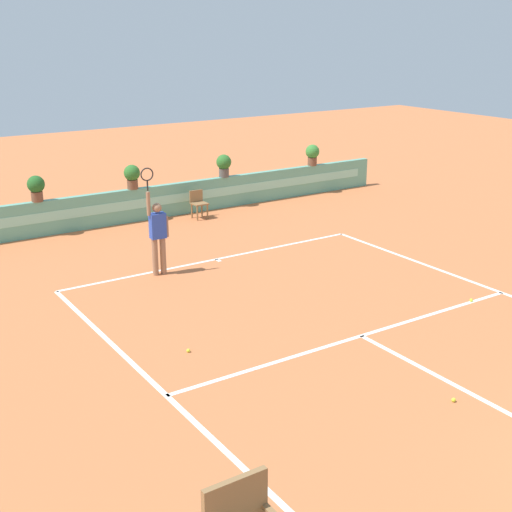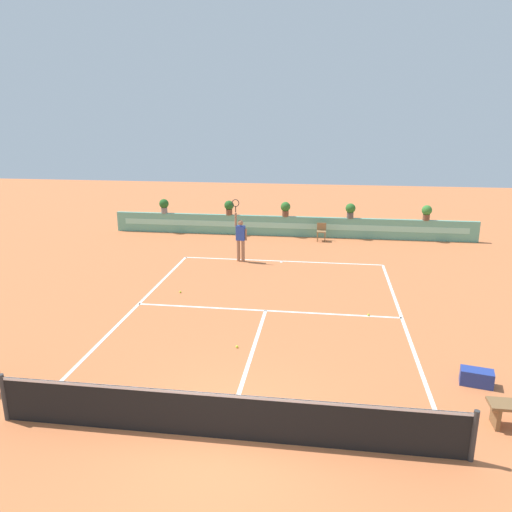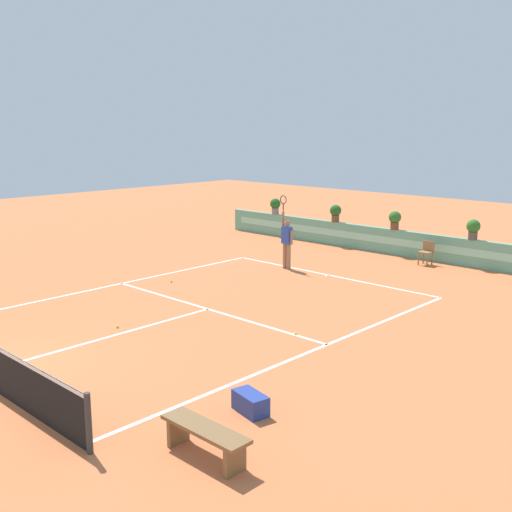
# 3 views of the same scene
# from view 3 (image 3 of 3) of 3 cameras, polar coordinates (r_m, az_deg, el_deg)

# --- Properties ---
(ground_plane) EXTENTS (60.00, 60.00, 0.00)m
(ground_plane) POSITION_cam_3_polar(r_m,az_deg,el_deg) (16.88, -5.48, -5.18)
(ground_plane) COLOR #C66B3D
(court_lines) EXTENTS (8.32, 11.94, 0.01)m
(court_lines) POSITION_cam_3_polar(r_m,az_deg,el_deg) (17.34, -3.68, -4.68)
(court_lines) COLOR white
(court_lines) RESTS_ON ground
(back_wall_barrier) EXTENTS (18.00, 0.21, 1.00)m
(back_wall_barrier) POSITION_cam_3_polar(r_m,az_deg,el_deg) (24.63, 13.05, 1.19)
(back_wall_barrier) COLOR #60A88E
(back_wall_barrier) RESTS_ON ground
(ball_kid_chair) EXTENTS (0.44, 0.44, 0.85)m
(ball_kid_chair) POSITION_cam_3_polar(r_m,az_deg,el_deg) (23.26, 15.46, 0.39)
(ball_kid_chair) COLOR olive
(ball_kid_chair) RESTS_ON ground
(bench_courtside) EXTENTS (1.60, 0.44, 0.51)m
(bench_courtside) POSITION_cam_3_polar(r_m,az_deg,el_deg) (9.72, -4.72, -16.13)
(bench_courtside) COLOR brown
(bench_courtside) RESTS_ON ground
(gear_bag) EXTENTS (0.76, 0.50, 0.36)m
(gear_bag) POSITION_cam_3_polar(r_m,az_deg,el_deg) (11.14, -0.52, -13.40)
(gear_bag) COLOR navy
(gear_bag) RESTS_ON ground
(tennis_player) EXTENTS (0.62, 0.25, 2.58)m
(tennis_player) POSITION_cam_3_polar(r_m,az_deg,el_deg) (21.71, 2.86, 1.54)
(tennis_player) COLOR #9E7051
(tennis_player) RESTS_ON ground
(tennis_ball_near_baseline) EXTENTS (0.07, 0.07, 0.07)m
(tennis_ball_near_baseline) POSITION_cam_3_polar(r_m,az_deg,el_deg) (15.06, 3.66, -7.14)
(tennis_ball_near_baseline) COLOR #CCE033
(tennis_ball_near_baseline) RESTS_ON ground
(tennis_ball_mid_court) EXTENTS (0.07, 0.07, 0.07)m
(tennis_ball_mid_court) POSITION_cam_3_polar(r_m,az_deg,el_deg) (20.14, -7.81, -2.33)
(tennis_ball_mid_court) COLOR #CCE033
(tennis_ball_mid_court) RESTS_ON ground
(tennis_ball_by_sideline) EXTENTS (0.07, 0.07, 0.07)m
(tennis_ball_by_sideline) POSITION_cam_3_polar(r_m,az_deg,el_deg) (15.91, -12.65, -6.37)
(tennis_ball_by_sideline) COLOR #CCE033
(tennis_ball_by_sideline) RESTS_ON ground
(potted_plant_right) EXTENTS (0.48, 0.48, 0.72)m
(potted_plant_right) POSITION_cam_3_polar(r_m,az_deg,el_deg) (23.16, 19.40, 2.44)
(potted_plant_right) COLOR #514C47
(potted_plant_right) RESTS_ON back_wall_barrier
(potted_plant_left) EXTENTS (0.48, 0.48, 0.72)m
(potted_plant_left) POSITION_cam_3_polar(r_m,az_deg,el_deg) (26.16, 7.34, 4.03)
(potted_plant_left) COLOR brown
(potted_plant_left) RESTS_ON back_wall_barrier
(potted_plant_centre) EXTENTS (0.48, 0.48, 0.72)m
(potted_plant_centre) POSITION_cam_3_polar(r_m,az_deg,el_deg) (24.61, 12.69, 3.35)
(potted_plant_centre) COLOR brown
(potted_plant_centre) RESTS_ON back_wall_barrier
(potted_plant_far_left) EXTENTS (0.48, 0.48, 0.72)m
(potted_plant_far_left) POSITION_cam_3_polar(r_m,az_deg,el_deg) (28.28, 1.79, 4.71)
(potted_plant_far_left) COLOR gray
(potted_plant_far_left) RESTS_ON back_wall_barrier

